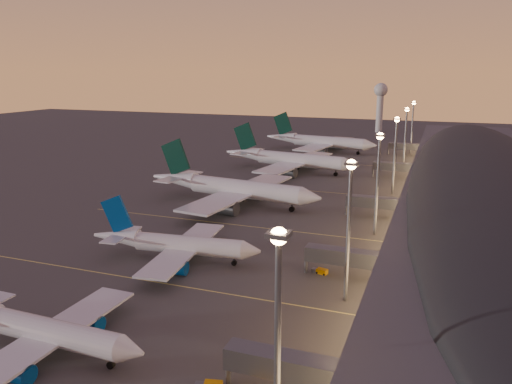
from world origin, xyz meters
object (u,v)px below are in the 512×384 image
at_px(airliner_narrow_north, 175,244).
at_px(baggage_tug_c, 320,271).
at_px(airliner_narrow_south, 38,329).
at_px(radar_tower, 380,99).
at_px(airliner_wide_far, 319,142).
at_px(airliner_wide_mid, 289,159).
at_px(airliner_wide_near, 231,188).

distance_m(airliner_narrow_north, baggage_tug_c, 31.94).
xyz_separation_m(airliner_narrow_south, radar_tower, (13.50, 292.34, 18.47)).
height_order(airliner_narrow_south, airliner_wide_far, airliner_wide_far).
height_order(radar_tower, baggage_tug_c, radar_tower).
bearing_deg(airliner_wide_mid, radar_tower, 92.14).
bearing_deg(baggage_tug_c, airliner_wide_far, 118.21).
height_order(airliner_narrow_south, airliner_wide_near, airliner_wide_near).
xyz_separation_m(airliner_narrow_south, airliner_wide_mid, (-4.71, 143.17, 1.52)).
relative_size(airliner_wide_near, radar_tower, 1.84).
xyz_separation_m(airliner_wide_near, baggage_tug_c, (38.98, -44.62, -4.48)).
bearing_deg(airliner_wide_far, airliner_wide_near, -81.08).
relative_size(airliner_narrow_south, airliner_wide_far, 0.61).
bearing_deg(airliner_wide_mid, baggage_tug_c, -60.61).
distance_m(airliner_narrow_south, airliner_wide_mid, 143.26).
height_order(airliner_wide_far, baggage_tug_c, airliner_wide_far).
bearing_deg(baggage_tug_c, airliner_wide_mid, 124.99).
relative_size(airliner_wide_near, baggage_tug_c, 16.74).
bearing_deg(airliner_narrow_north, airliner_narrow_south, -97.56).
bearing_deg(airliner_narrow_north, radar_tower, 80.72).
height_order(airliner_wide_near, radar_tower, radar_tower).
xyz_separation_m(airliner_wide_far, baggage_tug_c, (37.39, -155.60, -4.52)).
bearing_deg(airliner_wide_mid, airliner_narrow_south, -79.02).
xyz_separation_m(airliner_wide_near, airliner_wide_mid, (1.93, 55.57, -0.02)).
relative_size(airliner_narrow_south, radar_tower, 1.13).
bearing_deg(airliner_narrow_north, airliner_wide_far, 85.69).
xyz_separation_m(airliner_wide_mid, radar_tower, (18.20, 149.17, 16.95)).
relative_size(airliner_narrow_north, airliner_wide_near, 0.65).
height_order(airliner_wide_near, baggage_tug_c, airliner_wide_near).
distance_m(airliner_wide_near, airliner_wide_mid, 55.61).
distance_m(airliner_narrow_south, airliner_narrow_north, 39.16).
relative_size(airliner_wide_mid, radar_tower, 1.84).
xyz_separation_m(airliner_wide_far, radar_tower, (18.54, 93.76, 16.90)).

